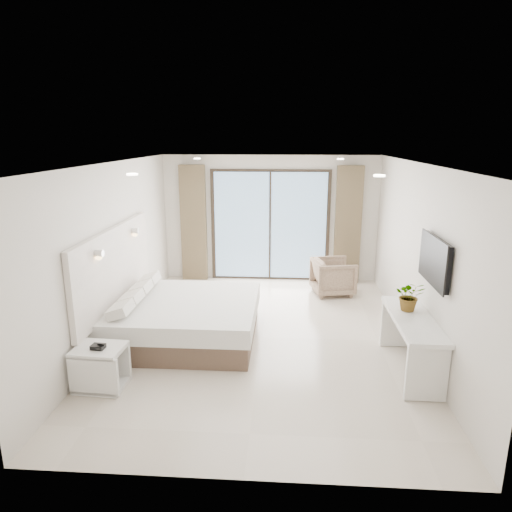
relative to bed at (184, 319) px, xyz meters
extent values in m
plane|color=beige|center=(1.21, 0.10, -0.32)|extent=(6.20, 6.20, 0.00)
cube|color=silver|center=(1.21, 3.20, 1.03)|extent=(4.60, 0.02, 2.70)
cube|color=silver|center=(1.21, -3.00, 1.03)|extent=(4.60, 0.02, 2.70)
cube|color=silver|center=(-1.09, 0.10, 1.03)|extent=(0.02, 6.20, 2.70)
cube|color=silver|center=(3.51, 0.10, 1.03)|extent=(0.02, 6.20, 2.70)
cube|color=white|center=(1.21, 0.10, 2.38)|extent=(4.60, 6.20, 0.02)
cube|color=white|center=(-1.04, 0.00, 0.83)|extent=(0.08, 3.00, 1.20)
cube|color=black|center=(3.46, -0.81, 1.23)|extent=(0.06, 1.00, 0.58)
cube|color=black|center=(3.42, -0.81, 1.23)|extent=(0.02, 1.04, 0.62)
cube|color=black|center=(1.21, 3.17, 0.88)|extent=(2.56, 0.04, 2.42)
cube|color=#7FA5CB|center=(1.21, 3.14, 0.88)|extent=(2.40, 0.01, 2.30)
cube|color=brown|center=(-0.44, 3.06, 0.93)|extent=(0.55, 0.14, 2.50)
cube|color=brown|center=(2.86, 3.06, 0.93)|extent=(0.55, 0.14, 2.50)
cylinder|color=white|center=(-0.09, -1.70, 2.36)|extent=(0.12, 0.12, 0.02)
cylinder|color=white|center=(2.51, -1.70, 2.36)|extent=(0.12, 0.12, 0.02)
cylinder|color=white|center=(-0.09, 1.90, 2.36)|extent=(0.12, 0.12, 0.02)
cylinder|color=white|center=(2.51, 1.90, 2.36)|extent=(0.12, 0.12, 0.02)
cube|color=brown|center=(0.02, 0.00, -0.15)|extent=(2.11, 2.01, 0.34)
cube|color=white|center=(0.02, 0.00, 0.15)|extent=(2.20, 2.09, 0.27)
cube|color=white|center=(-0.74, -0.69, 0.36)|extent=(0.28, 0.42, 0.14)
cube|color=white|center=(-0.74, -0.23, 0.36)|extent=(0.28, 0.42, 0.14)
cube|color=white|center=(-0.74, 0.23, 0.36)|extent=(0.28, 0.42, 0.14)
cube|color=white|center=(-0.74, 0.69, 0.36)|extent=(0.28, 0.42, 0.14)
cube|color=white|center=(-0.73, -1.51, 0.20)|extent=(0.63, 0.52, 0.05)
cube|color=white|center=(-0.73, -1.51, -0.29)|extent=(0.63, 0.52, 0.05)
cube|color=white|center=(-0.73, -1.72, -0.05)|extent=(0.60, 0.09, 0.49)
cube|color=white|center=(-0.73, -1.29, -0.05)|extent=(0.60, 0.09, 0.49)
cube|color=black|center=(-0.72, -1.55, 0.25)|extent=(0.17, 0.14, 0.05)
cube|color=white|center=(3.25, -0.81, 0.42)|extent=(0.51, 1.64, 0.06)
cube|color=white|center=(3.25, -1.55, 0.03)|extent=(0.49, 0.06, 0.71)
cube|color=white|center=(3.25, -0.07, 0.03)|extent=(0.49, 0.06, 0.71)
imported|color=#33662D|center=(3.25, -0.56, 0.61)|extent=(0.43, 0.47, 0.33)
imported|color=#9B8465|center=(2.51, 2.27, 0.07)|extent=(0.85, 0.89, 0.78)
camera|label=1|loc=(1.56, -6.52, 2.75)|focal=32.00mm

